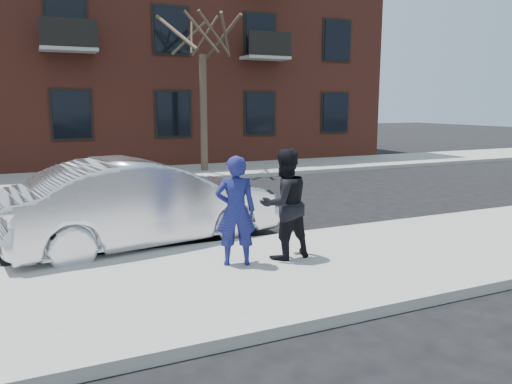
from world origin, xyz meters
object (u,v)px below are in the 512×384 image
street_tree (202,20)px  silver_sedan (145,203)px  man_hoodie (236,211)px  man_peacoat (284,204)px

street_tree → silver_sedan: (-4.09, -8.70, -4.71)m
silver_sedan → man_hoodie: 2.28m
man_hoodie → man_peacoat: (0.83, -0.00, 0.04)m
street_tree → man_peacoat: bearing=-102.2°
street_tree → man_hoodie: 12.10m
silver_sedan → man_hoodie: (0.93, -2.07, 0.18)m
man_hoodie → man_peacoat: size_ratio=0.96×
street_tree → silver_sedan: 10.70m
street_tree → silver_sedan: size_ratio=1.38×
street_tree → silver_sedan: bearing=-115.2°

